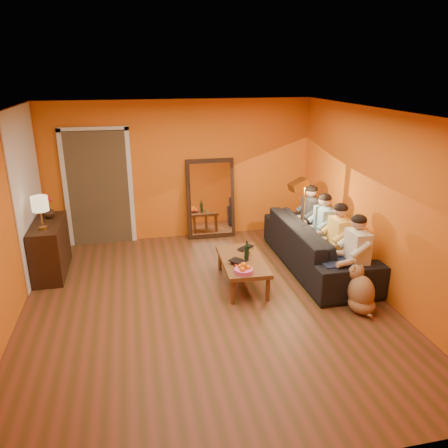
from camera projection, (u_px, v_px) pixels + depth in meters
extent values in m
cube|color=brown|center=(207.00, 305.00, 6.07)|extent=(5.00, 5.50, 0.00)
cube|color=white|center=(204.00, 114.00, 5.20)|extent=(5.00, 5.50, 0.00)
cube|color=orange|center=(180.00, 171.00, 8.17)|extent=(5.00, 0.00, 2.60)
cube|color=orange|center=(381.00, 205.00, 6.14)|extent=(0.00, 5.50, 2.60)
cube|color=white|center=(28.00, 192.00, 6.75)|extent=(0.02, 1.90, 2.58)
cube|color=#3F2D19|center=(99.00, 187.00, 8.03)|extent=(1.06, 0.30, 2.10)
cube|color=white|center=(66.00, 190.00, 7.80)|extent=(0.08, 0.06, 2.20)
cube|color=white|center=(131.00, 187.00, 8.03)|extent=(0.08, 0.06, 2.20)
cube|color=white|center=(93.00, 129.00, 7.56)|extent=(1.22, 0.06, 0.08)
cube|color=black|center=(211.00, 199.00, 8.35)|extent=(0.92, 0.27, 1.51)
cube|color=white|center=(211.00, 199.00, 8.31)|extent=(0.78, 0.21, 1.35)
cube|color=black|center=(50.00, 248.00, 6.91)|extent=(0.44, 1.18, 0.85)
imported|color=black|center=(318.00, 245.00, 7.14)|extent=(2.62, 1.02, 0.76)
cylinder|color=black|center=(247.00, 251.00, 6.43)|extent=(0.07, 0.07, 0.31)
imported|color=#B27F3F|center=(248.00, 253.00, 6.64)|extent=(0.10, 0.10, 0.08)
imported|color=black|center=(248.00, 249.00, 6.87)|extent=(0.36, 0.34, 0.02)
imported|color=black|center=(234.00, 265.00, 6.29)|extent=(0.21, 0.26, 0.02)
imported|color=red|center=(234.00, 264.00, 6.30)|extent=(0.20, 0.25, 0.02)
imported|color=black|center=(234.00, 263.00, 6.27)|extent=(0.28, 0.29, 0.02)
imported|color=black|center=(48.00, 212.00, 6.96)|extent=(0.19, 0.19, 0.20)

